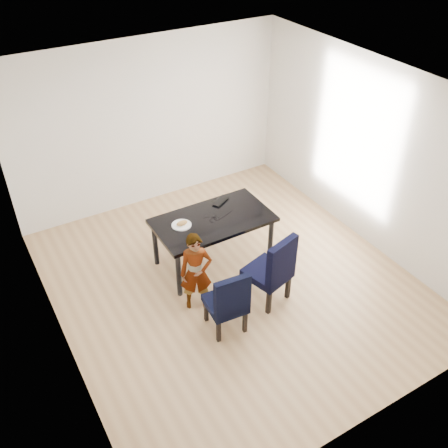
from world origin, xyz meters
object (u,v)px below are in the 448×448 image
child (196,272)px  plate (181,225)px  dining_table (213,241)px  laptop (218,200)px  chair_left (225,299)px  chair_right (268,267)px

child → plate: 0.77m
dining_table → laptop: laptop is taller
child → laptop: (0.89, 1.00, 0.21)m
laptop → dining_table: bearing=22.4°
child → plate: bearing=98.9°
chair_left → laptop: bearing=68.2°
child → laptop: size_ratio=3.69×
dining_table → chair_right: (0.24, -0.99, 0.14)m
chair_left → chair_right: 0.74m
child → laptop: child is taller
chair_left → chair_right: size_ratio=0.90×
chair_right → laptop: bearing=72.4°
laptop → plate: bearing=-7.8°
chair_right → laptop: chair_right is taller
dining_table → laptop: (0.28, 0.35, 0.39)m
chair_left → child: 0.52m
child → chair_left: bearing=-53.5°
plate → laptop: laptop is taller
dining_table → plate: size_ratio=6.04×
chair_right → child: bearing=142.7°
chair_left → dining_table: bearing=72.5°
plate → chair_left: bearing=-92.1°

